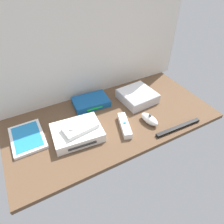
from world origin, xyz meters
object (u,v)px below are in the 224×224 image
object	(u,v)px
remote_wand	(125,125)
game_console	(77,132)
mini_computer	(137,96)
game_case	(27,138)
remote_classic_pad	(80,127)
network_router	(91,102)
sensor_bar	(178,128)
remote_nunchuk	(149,119)

from	to	relation	value
remote_wand	game_console	bearing A→B (deg)	-176.71
mini_computer	game_case	bearing A→B (deg)	-179.10
remote_wand	remote_classic_pad	size ratio (longest dim) A/B	0.99
game_console	network_router	bearing A→B (deg)	56.88
game_console	mini_computer	xyz separation A→B (cm)	(37.85, 9.67, 0.44)
network_router	sensor_bar	xyz separation A→B (cm)	(28.02, -35.56, -1.00)
game_case	sensor_bar	bearing A→B (deg)	-22.82
mini_computer	sensor_bar	world-z (taller)	mini_computer
game_case	network_router	bearing A→B (deg)	15.24
remote_nunchuk	sensor_bar	xyz separation A→B (cm)	(9.28, -9.80, -1.34)
remote_wand	network_router	bearing A→B (deg)	123.57
network_router	remote_nunchuk	distance (cm)	31.86
network_router	remote_classic_pad	xyz separation A→B (cm)	(-12.93, -18.73, 3.71)
remote_nunchuk	sensor_bar	distance (cm)	13.56
mini_computer	remote_nunchuk	world-z (taller)	mini_computer
remote_wand	remote_classic_pad	distance (cm)	20.45
game_case	remote_wand	xyz separation A→B (cm)	(40.74, -14.18, 0.75)
mini_computer	network_router	xyz separation A→B (cm)	(-23.55, 8.28, -0.94)
game_case	remote_nunchuk	xyz separation A→B (cm)	(52.88, -16.57, 1.28)
game_case	remote_nunchuk	bearing A→B (deg)	-17.23
network_router	remote_wand	distance (cm)	24.28
game_case	sensor_bar	world-z (taller)	game_case
remote_nunchuk	sensor_bar	bearing A→B (deg)	-56.51
game_console	remote_classic_pad	distance (cm)	3.57
game_console	mini_computer	distance (cm)	39.07
network_router	remote_classic_pad	distance (cm)	23.06
remote_wand	sensor_bar	xyz separation A→B (cm)	(21.42, -12.19, -0.81)
sensor_bar	mini_computer	bearing A→B (deg)	101.37
mini_computer	sensor_bar	bearing A→B (deg)	-80.68
remote_nunchuk	remote_classic_pad	bearing A→B (deg)	157.52
game_console	remote_nunchuk	xyz separation A→B (cm)	(33.05, -7.81, -0.16)
remote_nunchuk	remote_classic_pad	size ratio (longest dim) A/B	0.69
game_case	sensor_bar	size ratio (longest dim) A/B	0.79
remote_classic_pad	sensor_bar	distance (cm)	44.53
game_case	network_router	world-z (taller)	network_router
game_console	remote_nunchuk	bearing A→B (deg)	-7.86
sensor_bar	remote_classic_pad	bearing A→B (deg)	159.71
mini_computer	remote_wand	bearing A→B (deg)	-138.33
remote_classic_pad	sensor_bar	bearing A→B (deg)	-29.59
game_console	game_case	size ratio (longest dim) A/B	1.18
remote_nunchuk	sensor_bar	size ratio (longest dim) A/B	0.44
network_router	sensor_bar	size ratio (longest dim) A/B	0.79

